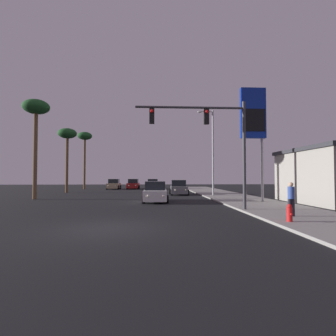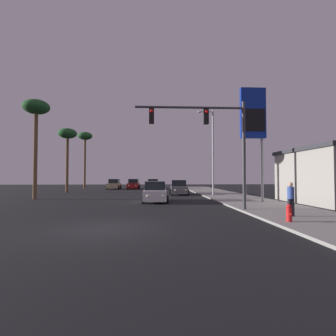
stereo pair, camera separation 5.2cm
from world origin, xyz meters
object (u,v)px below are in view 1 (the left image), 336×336
(car_red, at_px, (133,184))
(palm_tree_mid, at_px, (67,137))
(pedestrian_on_sidewalk, at_px, (291,198))
(street_lamp, at_px, (212,148))
(fire_hydrant, at_px, (290,213))
(car_silver, at_px, (153,184))
(gas_station_sign, at_px, (253,119))
(car_tan, at_px, (114,185))
(car_grey, at_px, (179,188))
(palm_tree_far, at_px, (85,139))
(palm_tree_near, at_px, (36,113))
(car_white, at_px, (155,193))
(traffic_light_mast, at_px, (214,133))

(car_red, height_order, palm_tree_mid, palm_tree_mid)
(pedestrian_on_sidewalk, height_order, palm_tree_mid, palm_tree_mid)
(street_lamp, height_order, fire_hydrant, street_lamp)
(car_silver, distance_m, fire_hydrant, 33.51)
(gas_station_sign, xyz_separation_m, pedestrian_on_sidewalk, (-1.08, -7.65, -5.58))
(street_lamp, bearing_deg, fire_hydrant, -90.65)
(gas_station_sign, bearing_deg, car_tan, 121.55)
(car_grey, bearing_deg, car_silver, -75.42)
(gas_station_sign, xyz_separation_m, palm_tree_far, (-19.57, 24.35, 1.74))
(street_lamp, bearing_deg, palm_tree_near, -171.12)
(car_grey, height_order, palm_tree_far, palm_tree_far)
(street_lamp, relative_size, palm_tree_near, 0.98)
(car_white, height_order, fire_hydrant, car_white)
(gas_station_sign, relative_size, fire_hydrant, 11.84)
(gas_station_sign, relative_size, palm_tree_far, 0.94)
(car_white, distance_m, car_tan, 23.35)
(car_white, distance_m, palm_tree_far, 26.96)
(car_tan, relative_size, gas_station_sign, 0.48)
(car_tan, height_order, street_lamp, street_lamp)
(car_white, bearing_deg, car_silver, -87.68)
(car_silver, height_order, palm_tree_mid, palm_tree_mid)
(car_silver, distance_m, palm_tree_far, 13.79)
(palm_tree_far, bearing_deg, fire_hydrant, -62.27)
(palm_tree_near, relative_size, palm_tree_mid, 1.10)
(palm_tree_mid, bearing_deg, car_red, 52.36)
(car_silver, relative_size, palm_tree_near, 0.47)
(traffic_light_mast, relative_size, palm_tree_far, 0.69)
(car_silver, bearing_deg, gas_station_sign, 109.99)
(gas_station_sign, bearing_deg, palm_tree_far, 128.78)
(pedestrian_on_sidewalk, bearing_deg, car_red, 107.80)
(car_red, relative_size, palm_tree_near, 0.47)
(car_grey, distance_m, traffic_light_mast, 15.22)
(traffic_light_mast, distance_m, gas_station_sign, 6.69)
(car_silver, height_order, traffic_light_mast, traffic_light_mast)
(car_tan, height_order, car_grey, same)
(pedestrian_on_sidewalk, height_order, palm_tree_near, palm_tree_near)
(car_tan, bearing_deg, car_white, 107.25)
(car_white, distance_m, street_lamp, 9.31)
(traffic_light_mast, height_order, palm_tree_near, palm_tree_near)
(palm_tree_far, bearing_deg, traffic_light_mast, -62.29)
(car_silver, height_order, street_lamp, street_lamp)
(car_grey, distance_m, palm_tree_far, 21.85)
(car_red, bearing_deg, car_tan, 14.90)
(car_silver, bearing_deg, palm_tree_mid, 41.63)
(street_lamp, height_order, palm_tree_far, palm_tree_far)
(gas_station_sign, bearing_deg, street_lamp, 104.24)
(car_white, distance_m, palm_tree_mid, 18.51)
(car_red, distance_m, palm_tree_mid, 14.33)
(car_grey, relative_size, palm_tree_far, 0.45)
(car_red, bearing_deg, palm_tree_near, 70.89)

